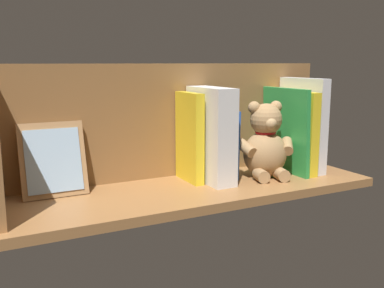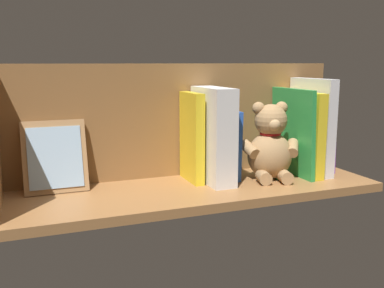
{
  "view_description": "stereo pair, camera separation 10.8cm",
  "coord_description": "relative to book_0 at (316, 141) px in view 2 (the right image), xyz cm",
  "views": [
    {
      "loc": [
        48.57,
        95.12,
        30.57
      ],
      "look_at": [
        0.0,
        0.0,
        10.8
      ],
      "focal_mm": 41.45,
      "sensor_mm": 36.0,
      "label": 1
    },
    {
      "loc": [
        38.67,
        99.56,
        30.57
      ],
      "look_at": [
        0.0,
        0.0,
        10.8
      ],
      "focal_mm": 41.45,
      "sensor_mm": 36.0,
      "label": 2
    }
  ],
  "objects": [
    {
      "name": "ground_plane",
      "position": [
        40.15,
        4.4,
        -9.29
      ],
      "size": [
        94.0,
        29.59,
        2.2
      ],
      "primitive_type": "cube",
      "color": "#9E6B3D"
    },
    {
      "name": "shelf_back_panel",
      "position": [
        40.15,
        -8.15,
        6.93
      ],
      "size": [
        94.0,
        1.5,
        30.23
      ],
      "primitive_type": "cube",
      "color": "olive",
      "rests_on": "ground_plane"
    },
    {
      "name": "book_0",
      "position": [
        0.0,
        0.0,
        0.0
      ],
      "size": [
        3.16,
        14.0,
        16.45
      ],
      "primitive_type": "cube",
      "rotation": [
        0.0,
        0.03,
        0.0
      ],
      "color": "purple",
      "rests_on": "ground_plane"
    },
    {
      "name": "book_1",
      "position": [
        3.52,
        2.05,
        4.91
      ],
      "size": [
        2.86,
        18.1,
        26.2
      ],
      "primitive_type": "cube",
      "color": "silver",
      "rests_on": "ground_plane"
    },
    {
      "name": "book_2",
      "position": [
        7.11,
        2.35,
        3.14
      ],
      "size": [
        2.82,
        18.69,
        22.66
      ],
      "primitive_type": "cube",
      "color": "yellow",
      "rests_on": "ground_plane"
    },
    {
      "name": "book_3",
      "position": [
        9.88,
        2.49,
        3.61
      ],
      "size": [
        2.09,
        18.98,
        23.63
      ],
      "primitive_type": "cube",
      "rotation": [
        0.0,
        0.04,
        0.0
      ],
      "color": "green",
      "rests_on": "ground_plane"
    },
    {
      "name": "teddy_bear",
      "position": [
        18.11,
        4.34,
        0.81
      ],
      "size": [
        16.07,
        15.07,
        20.46
      ],
      "rotation": [
        0.0,
        0.0,
        -0.26
      ],
      "color": "tan",
      "rests_on": "ground_plane"
    },
    {
      "name": "book_4",
      "position": [
        28.1,
        -0.91,
        0.9
      ],
      "size": [
        3.21,
        12.17,
        18.23
      ],
      "primitive_type": "cube",
      "rotation": [
        0.0,
        -0.02,
        0.0
      ],
      "color": "blue",
      "rests_on": "ground_plane"
    },
    {
      "name": "dictionary_thick_white",
      "position": [
        33.22,
        1.61,
        3.99
      ],
      "size": [
        5.85,
        17.01,
        24.36
      ],
      "primitive_type": "cube",
      "color": "white",
      "rests_on": "ground_plane"
    },
    {
      "name": "book_5",
      "position": [
        38.11,
        -1.04,
        3.32
      ],
      "size": [
        2.43,
        11.92,
        23.02
      ],
      "primitive_type": "cube",
      "color": "yellow",
      "rests_on": "ground_plane"
    },
    {
      "name": "picture_frame_leaning",
      "position": [
        71.96,
        -3.68,
        0.21
      ],
      "size": [
        14.8,
        5.93,
        17.13
      ],
      "color": "#A87A4C",
      "rests_on": "ground_plane"
    }
  ]
}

